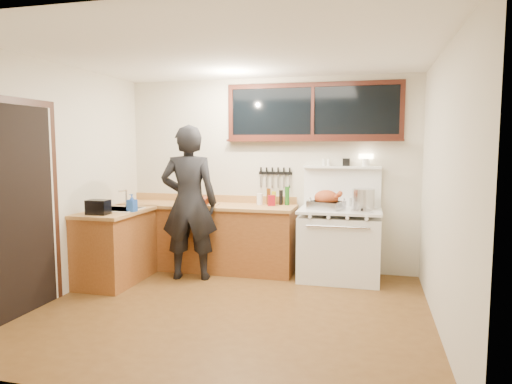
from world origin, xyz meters
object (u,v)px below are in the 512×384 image
(vintage_stove, at_px, (339,243))
(cutting_board, at_px, (203,202))
(man, at_px, (189,203))
(roast_turkey, at_px, (327,201))

(vintage_stove, height_order, cutting_board, vintage_stove)
(vintage_stove, relative_size, man, 0.81)
(man, relative_size, roast_turkey, 3.99)
(cutting_board, height_order, roast_turkey, roast_turkey)
(roast_turkey, bearing_deg, vintage_stove, 11.29)
(cutting_board, xyz_separation_m, roast_turkey, (1.62, 0.11, 0.05))
(vintage_stove, xyz_separation_m, roast_turkey, (-0.17, -0.03, 0.53))
(vintage_stove, xyz_separation_m, cutting_board, (-1.78, -0.14, 0.49))
(man, height_order, cutting_board, man)
(vintage_stove, height_order, man, man)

